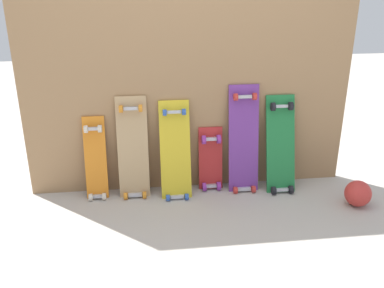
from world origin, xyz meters
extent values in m
plane|color=#B2AAA0|center=(0.00, 0.00, 0.00)|extent=(12.00, 12.00, 0.00)
cube|color=#99724C|center=(0.00, 0.07, 0.88)|extent=(2.54, 0.04, 1.76)
cube|color=orange|center=(-0.74, -0.02, 0.28)|extent=(0.17, 0.15, 0.70)
cube|color=#B7B7BF|center=(-0.74, -0.10, 0.03)|extent=(0.07, 0.04, 0.03)
cube|color=#B7B7BF|center=(-0.74, 0.00, 0.55)|extent=(0.07, 0.04, 0.03)
cylinder|color=beige|center=(-0.80, -0.11, 0.03)|extent=(0.03, 0.06, 0.06)
cylinder|color=beige|center=(-0.69, -0.11, 0.03)|extent=(0.03, 0.06, 0.06)
cylinder|color=beige|center=(-0.80, -0.02, 0.55)|extent=(0.03, 0.06, 0.06)
cylinder|color=beige|center=(-0.69, -0.02, 0.55)|extent=(0.03, 0.06, 0.06)
cube|color=tan|center=(-0.45, -0.03, 0.36)|extent=(0.24, 0.16, 0.85)
cube|color=#B7B7BF|center=(-0.45, -0.11, 0.02)|extent=(0.11, 0.04, 0.03)
cube|color=#B7B7BF|center=(-0.45, 0.00, 0.70)|extent=(0.11, 0.04, 0.03)
cylinder|color=orange|center=(-0.53, -0.13, 0.03)|extent=(0.03, 0.05, 0.05)
cylinder|color=orange|center=(-0.38, -0.13, 0.03)|extent=(0.03, 0.05, 0.05)
cylinder|color=orange|center=(-0.53, -0.01, 0.70)|extent=(0.03, 0.05, 0.05)
cylinder|color=orange|center=(-0.38, -0.01, 0.70)|extent=(0.03, 0.05, 0.05)
cube|color=gold|center=(-0.13, -0.06, 0.33)|extent=(0.24, 0.23, 0.82)
cube|color=#B7B7BF|center=(-0.13, -0.17, 0.02)|extent=(0.11, 0.04, 0.03)
cube|color=#B7B7BF|center=(-0.13, 0.00, 0.66)|extent=(0.11, 0.04, 0.03)
cylinder|color=#3359B2|center=(-0.20, -0.19, 0.02)|extent=(0.03, 0.05, 0.05)
cylinder|color=#3359B2|center=(-0.06, -0.19, 0.02)|extent=(0.03, 0.05, 0.05)
cylinder|color=#3359B2|center=(-0.20, -0.02, 0.66)|extent=(0.03, 0.05, 0.05)
cylinder|color=#3359B2|center=(-0.06, -0.02, 0.66)|extent=(0.03, 0.05, 0.05)
cube|color=#B22626|center=(0.16, 0.01, 0.22)|extent=(0.19, 0.09, 0.57)
cube|color=#B7B7BF|center=(0.16, -0.05, 0.03)|extent=(0.09, 0.04, 0.03)
cube|color=#B7B7BF|center=(0.16, 0.01, 0.42)|extent=(0.09, 0.04, 0.03)
cylinder|color=purple|center=(0.10, -0.06, 0.03)|extent=(0.03, 0.07, 0.07)
cylinder|color=purple|center=(0.22, -0.06, 0.03)|extent=(0.03, 0.07, 0.07)
cylinder|color=purple|center=(0.10, -0.01, 0.42)|extent=(0.03, 0.07, 0.07)
cylinder|color=purple|center=(0.22, -0.01, 0.42)|extent=(0.03, 0.07, 0.07)
cube|color=#6B338C|center=(0.42, -0.03, 0.39)|extent=(0.24, 0.17, 0.92)
cube|color=#B7B7BF|center=(0.42, -0.12, 0.02)|extent=(0.11, 0.04, 0.03)
cube|color=#B7B7BF|center=(0.42, 0.00, 0.76)|extent=(0.11, 0.04, 0.03)
cylinder|color=red|center=(0.34, -0.14, 0.03)|extent=(0.03, 0.06, 0.06)
cylinder|color=red|center=(0.49, -0.14, 0.03)|extent=(0.03, 0.06, 0.06)
cylinder|color=red|center=(0.34, -0.01, 0.76)|extent=(0.03, 0.06, 0.06)
cylinder|color=red|center=(0.49, -0.01, 0.76)|extent=(0.03, 0.06, 0.06)
cube|color=#1E7238|center=(0.71, -0.07, 0.34)|extent=(0.23, 0.23, 0.82)
cube|color=#B7B7BF|center=(0.71, -0.17, 0.03)|extent=(0.10, 0.04, 0.03)
cube|color=#B7B7BF|center=(0.71, 0.00, 0.67)|extent=(0.10, 0.04, 0.03)
cylinder|color=black|center=(0.64, -0.19, 0.03)|extent=(0.03, 0.07, 0.07)
cylinder|color=black|center=(0.78, -0.19, 0.03)|extent=(0.03, 0.07, 0.07)
cylinder|color=black|center=(0.64, -0.02, 0.68)|extent=(0.03, 0.07, 0.07)
cylinder|color=black|center=(0.78, -0.02, 0.68)|extent=(0.03, 0.07, 0.07)
sphere|color=red|center=(1.21, -0.43, 0.10)|extent=(0.20, 0.20, 0.20)
camera|label=1|loc=(-0.37, -3.05, 1.61)|focal=39.22mm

